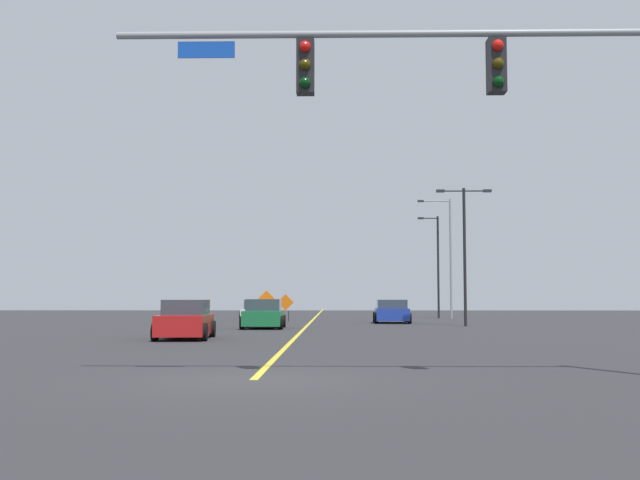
{
  "coord_description": "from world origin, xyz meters",
  "views": [
    {
      "loc": [
        1.52,
        -14.43,
        1.54
      ],
      "look_at": [
        0.86,
        19.68,
        4.09
      ],
      "focal_mm": 43.14,
      "sensor_mm": 36.0,
      "label": 1
    }
  ],
  "objects_px": {
    "car_green_far": "(264,315)",
    "construction_sign_median_far": "(266,302)",
    "street_lamp_mid_right": "(437,262)",
    "street_lamp_far_left": "(465,244)",
    "street_lamp_near_right": "(448,252)",
    "traffic_signal_assembly": "(500,101)",
    "car_red_passing": "(185,321)",
    "construction_sign_left_shoulder": "(285,304)",
    "car_white_distant": "(257,310)",
    "car_blue_near": "(392,312)"
  },
  "relations": [
    {
      "from": "car_green_far",
      "to": "construction_sign_median_far",
      "type": "bearing_deg",
      "value": 94.22
    },
    {
      "from": "construction_sign_median_far",
      "to": "car_green_far",
      "type": "xyz_separation_m",
      "value": [
        0.65,
        -8.82,
        -0.58
      ]
    },
    {
      "from": "street_lamp_mid_right",
      "to": "car_green_far",
      "type": "height_order",
      "value": "street_lamp_mid_right"
    },
    {
      "from": "street_lamp_far_left",
      "to": "street_lamp_near_right",
      "type": "xyz_separation_m",
      "value": [
        1.28,
        14.68,
        0.43
      ]
    },
    {
      "from": "construction_sign_median_far",
      "to": "traffic_signal_assembly",
      "type": "bearing_deg",
      "value": -77.36
    },
    {
      "from": "street_lamp_near_right",
      "to": "car_red_passing",
      "type": "bearing_deg",
      "value": -116.6
    },
    {
      "from": "street_lamp_near_right",
      "to": "street_lamp_far_left",
      "type": "bearing_deg",
      "value": -94.98
    },
    {
      "from": "construction_sign_left_shoulder",
      "to": "car_white_distant",
      "type": "distance_m",
      "value": 3.94
    },
    {
      "from": "car_blue_near",
      "to": "car_green_far",
      "type": "distance_m",
      "value": 10.74
    },
    {
      "from": "car_red_passing",
      "to": "car_white_distant",
      "type": "bearing_deg",
      "value": 89.6
    },
    {
      "from": "street_lamp_near_right",
      "to": "car_white_distant",
      "type": "height_order",
      "value": "street_lamp_near_right"
    },
    {
      "from": "car_white_distant",
      "to": "car_green_far",
      "type": "bearing_deg",
      "value": -83.04
    },
    {
      "from": "car_white_distant",
      "to": "car_red_passing",
      "type": "bearing_deg",
      "value": -90.4
    },
    {
      "from": "construction_sign_median_far",
      "to": "street_lamp_far_left",
      "type": "bearing_deg",
      "value": -26.93
    },
    {
      "from": "car_red_passing",
      "to": "car_blue_near",
      "type": "distance_m",
      "value": 20.11
    },
    {
      "from": "construction_sign_left_shoulder",
      "to": "car_green_far",
      "type": "height_order",
      "value": "construction_sign_left_shoulder"
    },
    {
      "from": "traffic_signal_assembly",
      "to": "car_blue_near",
      "type": "distance_m",
      "value": 32.46
    },
    {
      "from": "street_lamp_near_right",
      "to": "car_white_distant",
      "type": "distance_m",
      "value": 14.59
    },
    {
      "from": "street_lamp_mid_right",
      "to": "construction_sign_left_shoulder",
      "type": "xyz_separation_m",
      "value": [
        -10.8,
        -7.17,
        -3.07
      ]
    },
    {
      "from": "traffic_signal_assembly",
      "to": "construction_sign_median_far",
      "type": "relative_size",
      "value": 5.61
    },
    {
      "from": "construction_sign_left_shoulder",
      "to": "car_white_distant",
      "type": "height_order",
      "value": "construction_sign_left_shoulder"
    },
    {
      "from": "traffic_signal_assembly",
      "to": "street_lamp_far_left",
      "type": "xyz_separation_m",
      "value": [
        3.87,
        27.09,
        -0.85
      ]
    },
    {
      "from": "construction_sign_left_shoulder",
      "to": "car_blue_near",
      "type": "height_order",
      "value": "construction_sign_left_shoulder"
    },
    {
      "from": "street_lamp_near_right",
      "to": "construction_sign_left_shoulder",
      "type": "distance_m",
      "value": 13.56
    },
    {
      "from": "traffic_signal_assembly",
      "to": "car_blue_near",
      "type": "xyz_separation_m",
      "value": [
        0.28,
        32.13,
        -4.6
      ]
    },
    {
      "from": "street_lamp_far_left",
      "to": "car_green_far",
      "type": "distance_m",
      "value": 11.64
    },
    {
      "from": "street_lamp_far_left",
      "to": "construction_sign_left_shoulder",
      "type": "bearing_deg",
      "value": 140.1
    },
    {
      "from": "construction_sign_median_far",
      "to": "car_white_distant",
      "type": "height_order",
      "value": "construction_sign_median_far"
    },
    {
      "from": "street_lamp_mid_right",
      "to": "car_blue_near",
      "type": "bearing_deg",
      "value": -111.27
    },
    {
      "from": "construction_sign_left_shoulder",
      "to": "car_red_passing",
      "type": "relative_size",
      "value": 0.43
    },
    {
      "from": "street_lamp_mid_right",
      "to": "car_white_distant",
      "type": "height_order",
      "value": "street_lamp_mid_right"
    },
    {
      "from": "car_blue_near",
      "to": "traffic_signal_assembly",
      "type": "bearing_deg",
      "value": -90.49
    },
    {
      "from": "street_lamp_mid_right",
      "to": "construction_sign_left_shoulder",
      "type": "bearing_deg",
      "value": -146.41
    },
    {
      "from": "street_lamp_near_right",
      "to": "car_red_passing",
      "type": "relative_size",
      "value": 2.15
    },
    {
      "from": "construction_sign_median_far",
      "to": "car_blue_near",
      "type": "bearing_deg",
      "value": -4.98
    },
    {
      "from": "construction_sign_median_far",
      "to": "car_red_passing",
      "type": "xyz_separation_m",
      "value": [
        -1.35,
        -18.67,
        -0.58
      ]
    },
    {
      "from": "traffic_signal_assembly",
      "to": "street_lamp_far_left",
      "type": "height_order",
      "value": "street_lamp_far_left"
    },
    {
      "from": "car_green_far",
      "to": "street_lamp_near_right",
      "type": "bearing_deg",
      "value": 56.36
    },
    {
      "from": "street_lamp_mid_right",
      "to": "street_lamp_far_left",
      "type": "bearing_deg",
      "value": -92.08
    },
    {
      "from": "street_lamp_mid_right",
      "to": "construction_sign_median_far",
      "type": "distance_m",
      "value": 15.75
    },
    {
      "from": "street_lamp_far_left",
      "to": "street_lamp_near_right",
      "type": "bearing_deg",
      "value": 85.02
    },
    {
      "from": "street_lamp_near_right",
      "to": "car_red_passing",
      "type": "distance_m",
      "value": 31.2
    },
    {
      "from": "car_green_far",
      "to": "car_white_distant",
      "type": "xyz_separation_m",
      "value": [
        -1.82,
        14.94,
        -0.04
      ]
    },
    {
      "from": "traffic_signal_assembly",
      "to": "construction_sign_median_far",
      "type": "height_order",
      "value": "traffic_signal_assembly"
    },
    {
      "from": "street_lamp_far_left",
      "to": "car_green_far",
      "type": "xyz_separation_m",
      "value": [
        -10.57,
        -3.12,
        -3.74
      ]
    },
    {
      "from": "street_lamp_far_left",
      "to": "street_lamp_mid_right",
      "type": "relative_size",
      "value": 0.98
    },
    {
      "from": "street_lamp_near_right",
      "to": "construction_sign_left_shoulder",
      "type": "relative_size",
      "value": 4.98
    },
    {
      "from": "car_red_passing",
      "to": "car_green_far",
      "type": "distance_m",
      "value": 10.04
    },
    {
      "from": "street_lamp_mid_right",
      "to": "construction_sign_left_shoulder",
      "type": "relative_size",
      "value": 4.32
    },
    {
      "from": "street_lamp_mid_right",
      "to": "car_green_far",
      "type": "relative_size",
      "value": 1.91
    }
  ]
}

